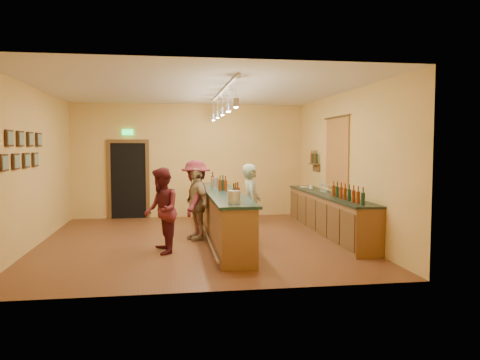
{
  "coord_description": "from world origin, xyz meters",
  "views": [
    {
      "loc": [
        -0.58,
        -9.85,
        2.02
      ],
      "look_at": [
        0.95,
        0.2,
        1.28
      ],
      "focal_mm": 35.0,
      "sensor_mm": 36.0,
      "label": 1
    }
  ],
  "objects": [
    {
      "name": "wall_right",
      "position": [
        3.25,
        0.0,
        1.6
      ],
      "size": [
        0.02,
        7.0,
        3.2
      ],
      "primitive_type": "cube",
      "color": "gold",
      "rests_on": "floor"
    },
    {
      "name": "tasting_bar",
      "position": [
        0.55,
        -0.0,
        0.61
      ],
      "size": [
        0.73,
        5.1,
        1.38
      ],
      "color": "brown",
      "rests_on": "floor"
    },
    {
      "name": "back_counter",
      "position": [
        2.97,
        0.18,
        0.49
      ],
      "size": [
        0.6,
        4.55,
        1.27
      ],
      "color": "brown",
      "rests_on": "floor"
    },
    {
      "name": "wall_front",
      "position": [
        0.0,
        -3.5,
        1.6
      ],
      "size": [
        6.5,
        0.02,
        3.2
      ],
      "primitive_type": "cube",
      "color": "gold",
      "rests_on": "floor"
    },
    {
      "name": "pendant_track",
      "position": [
        0.55,
        -0.0,
        2.98
      ],
      "size": [
        0.11,
        4.6,
        0.5
      ],
      "color": "silver",
      "rests_on": "ceiling"
    },
    {
      "name": "bottle_shelf",
      "position": [
        3.17,
        1.9,
        1.67
      ],
      "size": [
        0.17,
        0.55,
        0.54
      ],
      "color": "#4B2A16",
      "rests_on": "wall_right"
    },
    {
      "name": "doorway",
      "position": [
        -1.7,
        3.47,
        1.13
      ],
      "size": [
        1.15,
        0.09,
        2.48
      ],
      "color": "black",
      "rests_on": "wall_back"
    },
    {
      "name": "floor",
      "position": [
        0.0,
        0.0,
        0.0
      ],
      "size": [
        7.0,
        7.0,
        0.0
      ],
      "primitive_type": "plane",
      "color": "brown",
      "rests_on": "ground"
    },
    {
      "name": "ceiling",
      "position": [
        0.0,
        0.0,
        3.2
      ],
      "size": [
        6.5,
        7.0,
        0.02
      ],
      "primitive_type": "cube",
      "color": "silver",
      "rests_on": "wall_back"
    },
    {
      "name": "customer_c",
      "position": [
        -0.0,
        0.35,
        0.86
      ],
      "size": [
        0.91,
        1.24,
        1.72
      ],
      "primitive_type": "imported",
      "rotation": [
        0.0,
        0.0,
        -1.84
      ],
      "color": "#59191E",
      "rests_on": "floor"
    },
    {
      "name": "customer_a",
      "position": [
        -0.73,
        -1.03,
        0.81
      ],
      "size": [
        0.71,
        0.86,
        1.62
      ],
      "primitive_type": "imported",
      "rotation": [
        0.0,
        0.0,
        -1.44
      ],
      "color": "#59191E",
      "rests_on": "floor"
    },
    {
      "name": "bar_stool",
      "position": [
        1.56,
        2.2,
        0.63
      ],
      "size": [
        0.38,
        0.38,
        0.77
      ],
      "rotation": [
        0.0,
        0.0,
        -0.05
      ],
      "color": "#A7894B",
      "rests_on": "floor"
    },
    {
      "name": "picture_grid",
      "position": [
        -3.21,
        -0.75,
        1.95
      ],
      "size": [
        0.06,
        2.2,
        0.7
      ],
      "primitive_type": null,
      "color": "#382111",
      "rests_on": "wall_left"
    },
    {
      "name": "customer_b",
      "position": [
        -0.0,
        0.17,
        0.78
      ],
      "size": [
        0.68,
        0.99,
        1.57
      ],
      "primitive_type": "imported",
      "rotation": [
        0.0,
        0.0,
        -1.22
      ],
      "color": "#997A51",
      "rests_on": "floor"
    },
    {
      "name": "tapestry",
      "position": [
        3.23,
        0.4,
        1.85
      ],
      "size": [
        0.03,
        1.4,
        1.6
      ],
      "primitive_type": "cube",
      "color": "maroon",
      "rests_on": "wall_right"
    },
    {
      "name": "bartender",
      "position": [
        1.1,
        -0.41,
        0.83
      ],
      "size": [
        0.48,
        0.65,
        1.65
      ],
      "primitive_type": "imported",
      "rotation": [
        0.0,
        0.0,
        1.42
      ],
      "color": "gray",
      "rests_on": "floor"
    },
    {
      "name": "wall_left",
      "position": [
        -3.25,
        0.0,
        1.6
      ],
      "size": [
        0.02,
        7.0,
        3.2
      ],
      "primitive_type": "cube",
      "color": "gold",
      "rests_on": "floor"
    },
    {
      "name": "wall_back",
      "position": [
        0.0,
        3.5,
        1.6
      ],
      "size": [
        6.5,
        0.02,
        3.2
      ],
      "primitive_type": "cube",
      "color": "gold",
      "rests_on": "floor"
    }
  ]
}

